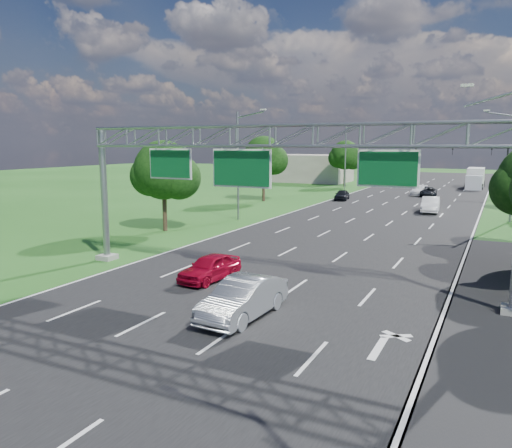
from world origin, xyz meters
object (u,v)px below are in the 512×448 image
Objects in this scene: sign_gantry at (274,148)px; silver_sedan at (243,298)px; red_coupe at (210,267)px; box_truck at (475,179)px; traffic_signal at (479,158)px.

sign_gantry is 8.25m from silver_sedan.
box_truck is (9.41, 65.52, 0.85)m from red_coupe.
traffic_signal is 58.95m from silver_sedan.
silver_sedan is (-6.03, -58.48, -4.34)m from traffic_signal.
traffic_signal reaches higher than box_truck.
traffic_signal is 55.37m from red_coupe.
red_coupe is at bearing -158.28° from sign_gantry.
silver_sedan is at bearing -78.43° from sign_gantry.
sign_gantry reaches higher than red_coupe.
silver_sedan is at bearing -95.89° from traffic_signal.
red_coupe is 5.98m from silver_sedan.
red_coupe is at bearing 137.67° from silver_sedan.
traffic_signal is 1.44× the size of box_truck.
sign_gantry is 64.82m from box_truck.
silver_sedan is (4.21, -4.24, 0.13)m from red_coupe.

